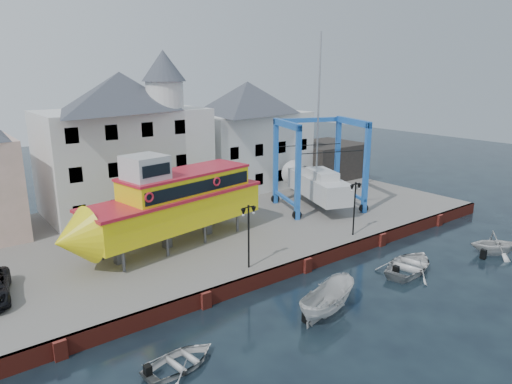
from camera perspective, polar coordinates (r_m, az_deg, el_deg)
ground at (r=31.71m, az=6.33°, el=-9.89°), size 140.00×140.00×0.00m
hardstanding at (r=39.61m, az=-4.67°, el=-3.94°), size 44.00×22.00×1.00m
quay_wall at (r=31.57m, az=6.22°, el=-9.01°), size 44.00×0.47×1.00m
building_white_main at (r=42.34m, az=-15.96°, el=6.30°), size 14.00×8.30×14.00m
building_white_right at (r=49.64m, az=-1.05°, el=7.18°), size 12.00×8.00×11.20m
shed_dark at (r=55.24m, az=8.63°, el=4.01°), size 8.00×7.00×4.00m
lamp_post_left at (r=28.62m, az=-0.93°, el=-3.59°), size 1.12×0.32×4.20m
lamp_post_right at (r=35.22m, az=12.28°, el=-0.39°), size 1.12×0.32×4.20m
tour_boat at (r=32.58m, az=-11.25°, el=-1.45°), size 16.18×6.47×6.87m
travel_lift at (r=42.85m, az=7.30°, el=1.72°), size 8.70×10.58×15.55m
motorboat_a at (r=26.90m, az=8.79°, el=-14.79°), size 5.04×2.85×1.84m
motorboat_b at (r=33.48m, az=18.66°, el=-9.25°), size 5.74×4.64×1.05m
motorboat_c at (r=38.73m, az=27.55°, el=-6.89°), size 4.75×4.65×1.90m
motorboat_d at (r=22.86m, az=-9.39°, el=-20.72°), size 4.01×3.10×0.76m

